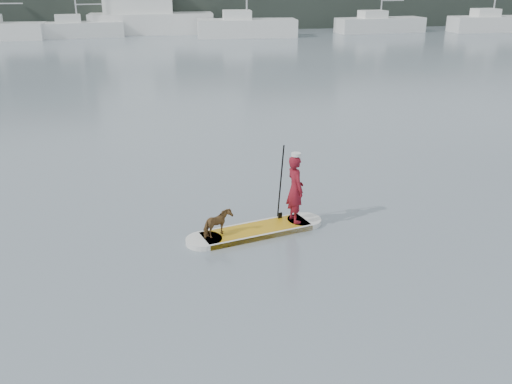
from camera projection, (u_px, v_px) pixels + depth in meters
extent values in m
plane|color=slate|center=(68.00, 333.00, 9.34)|extent=(140.00, 140.00, 0.00)
cube|color=#C58F12|center=(256.00, 231.00, 12.89)|extent=(2.62, 1.35, 0.12)
cylinder|color=silver|center=(204.00, 241.00, 12.40)|extent=(0.80, 0.80, 0.12)
cylinder|color=silver|center=(304.00, 221.00, 13.38)|extent=(0.80, 0.80, 0.12)
cube|color=silver|center=(249.00, 225.00, 13.20)|extent=(2.45, 0.63, 0.12)
cube|color=silver|center=(263.00, 237.00, 12.58)|extent=(2.45, 0.63, 0.12)
imported|color=maroon|center=(295.00, 189.00, 12.97)|extent=(0.46, 0.63, 1.58)
cylinder|color=silver|center=(296.00, 154.00, 12.67)|extent=(0.22, 0.22, 0.07)
imported|color=brown|center=(218.00, 224.00, 12.40)|extent=(0.74, 0.65, 0.58)
cylinder|color=black|center=(281.00, 183.00, 13.08)|extent=(0.10, 0.30, 1.89)
cube|color=black|center=(280.00, 219.00, 13.40)|extent=(0.10, 0.04, 0.32)
cylinder|color=#B7B7BC|center=(8.00, 3.00, 48.34)|extent=(2.38, 0.25, 0.10)
cube|color=white|center=(78.00, 30.00, 50.91)|extent=(8.03, 3.21, 1.30)
cube|color=white|center=(68.00, 18.00, 50.34)|extent=(2.35, 1.91, 0.65)
cylinder|color=#B7B7BC|center=(89.00, 4.00, 50.45)|extent=(2.23, 0.32, 0.09)
cube|color=white|center=(247.00, 28.00, 51.08)|extent=(8.99, 3.58, 1.54)
cube|color=white|center=(237.00, 15.00, 50.57)|extent=(2.62, 2.20, 0.77)
cube|color=white|center=(380.00, 25.00, 54.99)|extent=(8.74, 3.22, 1.36)
cube|color=white|center=(373.00, 14.00, 54.40)|extent=(2.53, 1.96, 0.68)
cylinder|color=#B7B7BC|center=(393.00, 0.00, 54.48)|extent=(2.34, 0.29, 0.10)
cube|color=white|center=(152.00, 23.00, 53.72)|extent=(11.60, 4.18, 1.87)
cube|color=white|center=(138.00, 0.00, 52.82)|extent=(6.43, 3.18, 2.28)
cube|color=white|center=(492.00, 24.00, 55.71)|extent=(8.29, 3.03, 1.44)
cube|color=white|center=(486.00, 12.00, 55.20)|extent=(2.37, 1.97, 0.72)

